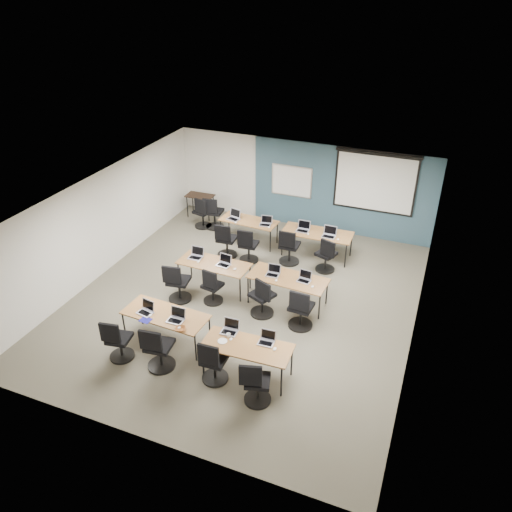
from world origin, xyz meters
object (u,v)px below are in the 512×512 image
at_px(task_chair_9, 248,248).
at_px(utility_table, 200,198).
at_px(spare_chair_a, 213,215).
at_px(laptop_4, 196,255).
at_px(laptop_3, 267,340).
at_px(laptop_11, 329,234).
at_px(task_chair_7, 300,312).
at_px(spare_chair_b, 202,215).
at_px(training_table_mid_right, 288,279).
at_px(task_chair_3, 256,386).
at_px(training_table_back_right, 317,234).
at_px(task_chair_10, 289,249).
at_px(task_chair_11, 326,258).
at_px(training_table_back_left, 249,222).
at_px(laptop_7, 304,278).
at_px(task_chair_0, 118,343).
at_px(laptop_10, 303,228).
at_px(training_table_mid_left, 214,265).
at_px(task_chair_8, 226,243).
at_px(task_chair_1, 158,351).
at_px(task_chair_4, 178,285).
at_px(training_table_front_left, 166,316).
at_px(task_chair_5, 212,289).
at_px(laptop_8, 234,217).
at_px(projector_screen, 375,179).
at_px(laptop_9, 266,223).
at_px(task_chair_2, 213,365).
at_px(laptop_0, 146,310).
at_px(laptop_2, 230,329).
at_px(laptop_1, 176,317).
at_px(laptop_5, 224,262).
at_px(laptop_6, 273,272).
at_px(task_chair_6, 262,300).

relative_size(task_chair_9, utility_table, 1.14).
bearing_deg(spare_chair_a, laptop_4, -77.66).
relative_size(laptop_3, laptop_11, 0.86).
bearing_deg(task_chair_7, spare_chair_b, 142.96).
distance_m(training_table_mid_right, task_chair_3, 3.30).
height_order(training_table_back_right, task_chair_10, task_chair_10).
bearing_deg(task_chair_11, training_table_back_left, -175.71).
bearing_deg(laptop_7, task_chair_0, -126.20).
bearing_deg(laptop_10, training_table_mid_left, -121.99).
bearing_deg(laptop_11, task_chair_9, -154.15).
distance_m(task_chair_8, spare_chair_a, 1.84).
bearing_deg(task_chair_8, task_chair_1, -85.95).
distance_m(task_chair_4, spare_chair_a, 3.99).
distance_m(training_table_front_left, task_chair_9, 3.84).
relative_size(task_chair_5, laptop_11, 2.68).
distance_m(task_chair_5, laptop_8, 3.25).
bearing_deg(projector_screen, laptop_9, -147.59).
distance_m(task_chair_2, task_chair_7, 2.49).
xyz_separation_m(task_chair_0, task_chair_8, (0.26, 4.71, 0.02)).
height_order(laptop_4, laptop_10, laptop_10).
bearing_deg(task_chair_10, laptop_0, -114.23).
xyz_separation_m(task_chair_7, task_chair_10, (-1.15, 2.61, 0.00)).
distance_m(task_chair_5, task_chair_11, 3.27).
distance_m(laptop_2, laptop_8, 5.23).
xyz_separation_m(task_chair_5, task_chair_8, (-0.64, 2.18, 0.03)).
relative_size(task_chair_7, laptop_9, 3.20).
bearing_deg(training_table_mid_right, laptop_1, -120.54).
xyz_separation_m(laptop_5, laptop_10, (1.26, 2.50, 0.00)).
distance_m(laptop_0, task_chair_5, 1.92).
bearing_deg(laptop_8, training_table_mid_left, -63.33).
xyz_separation_m(task_chair_4, laptop_11, (2.88, 3.30, 0.36)).
bearing_deg(task_chair_11, projector_screen, 93.52).
bearing_deg(task_chair_10, laptop_3, -78.65).
distance_m(training_table_back_right, utility_table, 4.35).
bearing_deg(laptop_11, training_table_front_left, -114.91).
bearing_deg(laptop_1, task_chair_3, -22.20).
distance_m(training_table_back_right, task_chair_1, 5.89).
xyz_separation_m(laptop_4, spare_chair_a, (-0.97, 2.95, -0.36)).
height_order(training_table_mid_right, laptop_6, laptop_6).
bearing_deg(laptop_8, laptop_0, -74.55).
bearing_deg(spare_chair_a, task_chair_3, -63.79).
height_order(task_chair_6, laptop_11, task_chair_6).
height_order(laptop_6, laptop_10, laptop_10).
relative_size(task_chair_3, laptop_7, 3.27).
height_order(laptop_1, spare_chair_b, spare_chair_b).
bearing_deg(task_chair_5, laptop_7, 28.17).
relative_size(laptop_9, spare_chair_a, 0.31).
relative_size(training_table_mid_left, laptop_6, 5.79).
bearing_deg(training_table_mid_left, training_table_mid_right, 3.23).
distance_m(task_chair_1, laptop_8, 5.66).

